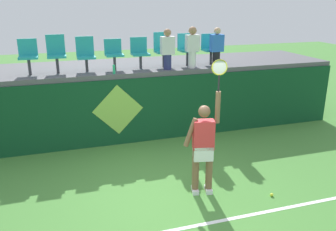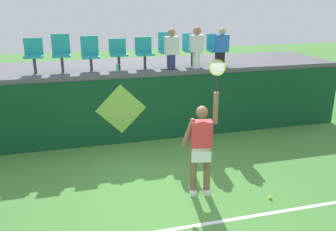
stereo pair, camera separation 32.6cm
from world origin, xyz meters
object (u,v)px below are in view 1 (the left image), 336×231
object	(u,v)px
stadium_chair_5	(163,48)
spectator_1	(217,47)
stadium_chair_0	(28,54)
tennis_ball	(272,195)
stadium_chair_7	(210,47)
tennis_player	(204,145)
stadium_chair_1	(56,52)
stadium_chair_6	(187,47)
spectator_0	(167,49)
water_bottle	(114,69)
stadium_chair_2	(86,53)
stadium_chair_3	(114,52)
spectator_2	(192,46)
stadium_chair_4	(140,51)

from	to	relation	value
stadium_chair_5	spectator_1	size ratio (longest dim) A/B	0.88
stadium_chair_0	spectator_1	distance (m)	4.73
tennis_ball	stadium_chair_7	xyz separation A→B (m)	(0.47, 4.08, 2.23)
tennis_player	stadium_chair_1	world-z (taller)	stadium_chair_1
stadium_chair_6	spectator_0	world-z (taller)	spectator_0
stadium_chair_5	stadium_chair_7	world-z (taller)	stadium_chair_5
stadium_chair_5	spectator_1	xyz separation A→B (m)	(1.36, -0.42, 0.03)
stadium_chair_5	stadium_chair_6	bearing A→B (deg)	-0.56
water_bottle	stadium_chair_7	distance (m)	2.86
stadium_chair_2	spectator_0	xyz separation A→B (m)	(2.01, -0.41, 0.08)
stadium_chair_1	stadium_chair_6	size ratio (longest dim) A/B	1.08
water_bottle	stadium_chair_6	size ratio (longest dim) A/B	0.26
stadium_chair_1	stadium_chair_6	xyz separation A→B (m)	(3.38, -0.01, -0.02)
tennis_ball	spectator_1	world-z (taller)	spectator_1
stadium_chair_2	spectator_1	world-z (taller)	spectator_1
stadium_chair_0	stadium_chair_1	xyz separation A→B (m)	(0.64, 0.01, 0.03)
stadium_chair_2	stadium_chair_6	bearing A→B (deg)	-0.17
stadium_chair_2	water_bottle	bearing A→B (deg)	-43.98
water_bottle	stadium_chair_6	xyz separation A→B (m)	(2.08, 0.57, 0.37)
stadium_chair_3	stadium_chair_1	bearing A→B (deg)	179.50
stadium_chair_6	spectator_2	world-z (taller)	spectator_2
stadium_chair_6	spectator_0	bearing A→B (deg)	-149.09
tennis_player	tennis_ball	size ratio (longest dim) A/B	38.74
spectator_1	stadium_chair_4	bearing A→B (deg)	168.29
stadium_chair_3	stadium_chair_2	bearing A→B (deg)	178.94
tennis_ball	stadium_chair_4	size ratio (longest dim) A/B	0.08
stadium_chair_2	stadium_chair_3	bearing A→B (deg)	-1.06
water_bottle	stadium_chair_0	xyz separation A→B (m)	(-1.94, 0.57, 0.37)
stadium_chair_5	stadium_chair_7	size ratio (longest dim) A/B	1.10
stadium_chair_0	stadium_chair_4	distance (m)	2.72
tennis_ball	stadium_chair_7	bearing A→B (deg)	83.43
tennis_ball	stadium_chair_2	world-z (taller)	stadium_chair_2
stadium_chair_1	spectator_2	world-z (taller)	spectator_2
tennis_ball	stadium_chair_1	world-z (taller)	stadium_chair_1
stadium_chair_5	spectator_0	distance (m)	0.41
stadium_chair_1	stadium_chair_7	xyz separation A→B (m)	(4.07, -0.01, -0.04)
stadium_chair_3	spectator_0	world-z (taller)	spectator_0
stadium_chair_0	tennis_ball	bearing A→B (deg)	-43.83
stadium_chair_7	spectator_1	bearing A→B (deg)	-90.00
stadium_chair_5	stadium_chair_7	distance (m)	1.37
stadium_chair_6	spectator_1	bearing A→B (deg)	-30.86
spectator_1	spectator_2	distance (m)	0.69
tennis_ball	spectator_2	distance (m)	4.35
tennis_ball	spectator_0	world-z (taller)	spectator_0
stadium_chair_1	spectator_0	bearing A→B (deg)	-8.58
stadium_chair_6	stadium_chair_7	world-z (taller)	stadium_chair_6
stadium_chair_6	spectator_1	distance (m)	0.81
water_bottle	stadium_chair_7	size ratio (longest dim) A/B	0.27
stadium_chair_1	stadium_chair_3	bearing A→B (deg)	-0.50
stadium_chair_3	spectator_1	distance (m)	2.71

